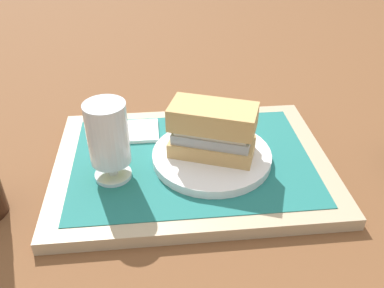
% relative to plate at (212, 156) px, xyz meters
% --- Properties ---
extents(ground_plane, '(3.00, 3.00, 0.00)m').
position_rel_plate_xyz_m(ground_plane, '(0.03, -0.01, -0.03)').
color(ground_plane, brown).
extents(tray, '(0.44, 0.32, 0.02)m').
position_rel_plate_xyz_m(tray, '(0.03, -0.01, -0.02)').
color(tray, tan).
rests_on(tray, ground_plane).
extents(placemat, '(0.38, 0.27, 0.00)m').
position_rel_plate_xyz_m(placemat, '(0.03, -0.01, -0.01)').
color(placemat, '#1E6B66').
rests_on(placemat, tray).
extents(plate, '(0.19, 0.19, 0.01)m').
position_rel_plate_xyz_m(plate, '(0.00, 0.00, 0.00)').
color(plate, white).
rests_on(plate, placemat).
extents(sandwich, '(0.14, 0.11, 0.08)m').
position_rel_plate_xyz_m(sandwich, '(0.00, -0.00, 0.05)').
color(sandwich, tan).
rests_on(sandwich, plate).
extents(beer_glass, '(0.06, 0.06, 0.12)m').
position_rel_plate_xyz_m(beer_glass, '(0.15, 0.03, 0.06)').
color(beer_glass, silver).
rests_on(beer_glass, placemat).
extents(napkin_folded, '(0.09, 0.07, 0.01)m').
position_rel_plate_xyz_m(napkin_folded, '(0.13, -0.09, -0.00)').
color(napkin_folded, white).
rests_on(napkin_folded, placemat).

